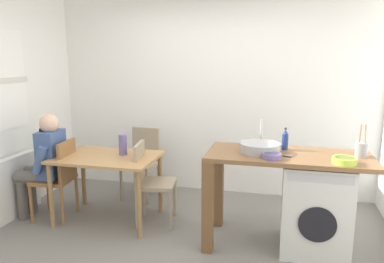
% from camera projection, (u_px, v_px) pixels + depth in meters
% --- Properties ---
extents(ground_plane, '(5.46, 5.46, 0.00)m').
position_uv_depth(ground_plane, '(176.00, 251.00, 3.45)').
color(ground_plane, slate).
extents(wall_back, '(4.60, 0.10, 2.70)m').
position_uv_depth(wall_back, '(212.00, 92.00, 4.85)').
color(wall_back, white).
rests_on(wall_back, ground_plane).
extents(radiator, '(0.10, 0.80, 0.70)m').
position_uv_depth(radiator, '(13.00, 187.00, 4.14)').
color(radiator, white).
rests_on(radiator, ground_plane).
extents(dining_table, '(1.10, 0.76, 0.74)m').
position_uv_depth(dining_table, '(107.00, 164.00, 4.01)').
color(dining_table, tan).
rests_on(dining_table, ground_plane).
extents(chair_person_seat, '(0.44, 0.44, 0.90)m').
position_uv_depth(chair_person_seat, '(59.00, 175.00, 4.08)').
color(chair_person_seat, olive).
rests_on(chair_person_seat, ground_plane).
extents(chair_opposite, '(0.46, 0.46, 0.90)m').
position_uv_depth(chair_opposite, '(149.00, 178.00, 3.96)').
color(chair_opposite, gray).
rests_on(chair_opposite, ground_plane).
extents(chair_spare_by_wall, '(0.44, 0.44, 0.90)m').
position_uv_depth(chair_spare_by_wall, '(143.00, 159.00, 4.75)').
color(chair_spare_by_wall, gray).
rests_on(chair_spare_by_wall, ground_plane).
extents(seated_person, '(0.52, 0.53, 1.20)m').
position_uv_depth(seated_person, '(45.00, 160.00, 4.06)').
color(seated_person, '#595651').
rests_on(seated_person, ground_plane).
extents(kitchen_counter, '(1.50, 0.68, 0.92)m').
position_uv_depth(kitchen_counter, '(265.00, 169.00, 3.45)').
color(kitchen_counter, brown).
rests_on(kitchen_counter, ground_plane).
extents(washing_machine, '(0.60, 0.61, 0.86)m').
position_uv_depth(washing_machine, '(315.00, 206.00, 3.41)').
color(washing_machine, silver).
rests_on(washing_machine, ground_plane).
extents(sink_basin, '(0.38, 0.38, 0.09)m').
position_uv_depth(sink_basin, '(260.00, 148.00, 3.43)').
color(sink_basin, '#9EA0A5').
rests_on(sink_basin, kitchen_counter).
extents(tap, '(0.02, 0.02, 0.28)m').
position_uv_depth(tap, '(261.00, 134.00, 3.58)').
color(tap, '#B2B2B7').
rests_on(tap, kitchen_counter).
extents(bottle_tall_green, '(0.06, 0.06, 0.22)m').
position_uv_depth(bottle_tall_green, '(285.00, 140.00, 3.52)').
color(bottle_tall_green, navy).
rests_on(bottle_tall_green, kitchen_counter).
extents(mixing_bowl, '(0.17, 0.17, 0.05)m').
position_uv_depth(mixing_bowl, '(272.00, 156.00, 3.21)').
color(mixing_bowl, slate).
rests_on(mixing_bowl, kitchen_counter).
extents(utensil_crock, '(0.11, 0.11, 0.30)m').
position_uv_depth(utensil_crock, '(361.00, 149.00, 3.26)').
color(utensil_crock, gray).
rests_on(utensil_crock, kitchen_counter).
extents(colander, '(0.20, 0.20, 0.06)m').
position_uv_depth(colander, '(344.00, 160.00, 3.05)').
color(colander, '#A8C63D').
rests_on(colander, kitchen_counter).
extents(vase, '(0.09, 0.09, 0.23)m').
position_uv_depth(vase, '(123.00, 145.00, 4.03)').
color(vase, slate).
rests_on(vase, dining_table).
extents(scissors, '(0.15, 0.06, 0.01)m').
position_uv_depth(scissors, '(283.00, 156.00, 3.29)').
color(scissors, '#B2B2B7').
rests_on(scissors, kitchen_counter).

